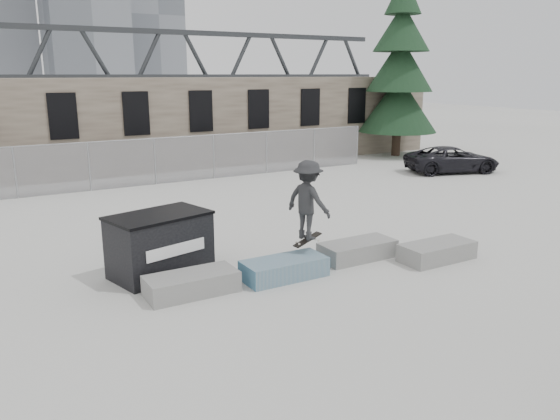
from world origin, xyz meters
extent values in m
plane|color=beige|center=(0.00, 0.00, 0.00)|extent=(120.00, 120.00, 0.00)
cube|color=#695B4E|center=(0.00, 16.25, 2.25)|extent=(36.00, 2.50, 4.50)
cube|color=black|center=(-3.20, 14.98, 2.90)|extent=(1.20, 0.12, 2.00)
cube|color=black|center=(0.00, 14.98, 2.90)|extent=(1.20, 0.12, 2.00)
cube|color=black|center=(3.20, 14.98, 2.90)|extent=(1.20, 0.12, 2.00)
cube|color=black|center=(6.40, 14.98, 2.90)|extent=(1.20, 0.12, 2.00)
cube|color=black|center=(9.60, 14.98, 2.90)|extent=(1.20, 0.12, 2.00)
cube|color=black|center=(12.80, 14.98, 2.90)|extent=(1.20, 0.12, 2.00)
cube|color=black|center=(16.00, 14.98, 2.90)|extent=(1.20, 0.12, 2.00)
cylinder|color=gray|center=(-5.50, 12.50, 1.00)|extent=(0.06, 0.06, 2.00)
cylinder|color=gray|center=(-2.75, 12.50, 1.00)|extent=(0.06, 0.06, 2.00)
cylinder|color=gray|center=(0.00, 12.50, 1.00)|extent=(0.06, 0.06, 2.00)
cylinder|color=gray|center=(2.75, 12.50, 1.00)|extent=(0.06, 0.06, 2.00)
cylinder|color=gray|center=(5.50, 12.50, 1.00)|extent=(0.06, 0.06, 2.00)
cylinder|color=gray|center=(8.25, 12.50, 1.00)|extent=(0.06, 0.06, 2.00)
cylinder|color=gray|center=(11.00, 12.50, 1.00)|extent=(0.06, 0.06, 2.00)
cube|color=#99999E|center=(0.00, 12.50, 1.00)|extent=(22.00, 0.02, 2.00)
cylinder|color=gray|center=(0.00, 12.50, 2.00)|extent=(22.00, 0.04, 0.04)
cube|color=gray|center=(-3.11, 0.20, 0.23)|extent=(2.00, 0.90, 0.46)
cube|color=#2D471E|center=(-3.11, 0.20, 0.40)|extent=(1.76, 0.66, 0.10)
cube|color=#2C6385|center=(-0.87, 0.02, 0.23)|extent=(2.00, 0.90, 0.46)
cube|color=#2D471E|center=(-0.87, 0.02, 0.40)|extent=(1.76, 0.66, 0.10)
cube|color=gray|center=(1.48, 0.24, 0.23)|extent=(2.00, 0.90, 0.46)
cube|color=#2D471E|center=(1.48, 0.24, 0.40)|extent=(1.76, 0.66, 0.10)
cube|color=gray|center=(3.19, -0.88, 0.23)|extent=(2.00, 0.90, 0.46)
cube|color=#2D471E|center=(3.19, -0.88, 0.40)|extent=(1.76, 0.66, 0.10)
cube|color=black|center=(-3.31, 1.69, 0.72)|extent=(2.48, 1.84, 1.45)
cube|color=black|center=(-3.31, 1.69, 1.47)|extent=(2.55, 1.91, 0.07)
cube|color=white|center=(-3.14, 1.02, 0.78)|extent=(1.51, 0.40, 0.28)
cylinder|color=#38281E|center=(14.93, 13.85, 1.25)|extent=(0.50, 0.50, 2.49)
cone|color=black|center=(14.93, 13.85, 3.00)|extent=(4.49, 4.49, 3.20)
cone|color=black|center=(14.93, 13.85, 5.20)|extent=(3.77, 3.77, 3.00)
cone|color=black|center=(14.93, 13.85, 7.20)|extent=(3.19, 3.19, 2.60)
cube|color=slate|center=(26.00, 95.00, 15.00)|extent=(10.00, 10.00, 30.00)
cube|color=#2D3033|center=(10.00, 55.00, 4.00)|extent=(70.00, 3.00, 1.20)
cube|color=#2D3033|center=(10.00, 55.00, 9.50)|extent=(70.00, 0.60, 0.60)
cube|color=gray|center=(40.00, 55.00, 2.00)|extent=(2.00, 3.00, 4.00)
imported|color=black|center=(13.47, 8.18, 0.63)|extent=(4.94, 3.39, 1.26)
imported|color=#272729|center=(-0.05, 0.28, 1.74)|extent=(1.07, 1.41, 1.93)
cube|color=black|center=(-0.05, 0.28, 0.74)|extent=(0.80, 0.31, 0.25)
cylinder|color=beige|center=(-0.33, 0.21, 0.69)|extent=(0.06, 0.03, 0.06)
cylinder|color=beige|center=(-0.33, 0.35, 0.69)|extent=(0.06, 0.03, 0.06)
cylinder|color=beige|center=(0.23, 0.21, 0.69)|extent=(0.06, 0.03, 0.06)
cylinder|color=beige|center=(0.23, 0.35, 0.69)|extent=(0.06, 0.03, 0.06)
camera|label=1|loc=(-7.04, -10.43, 4.69)|focal=35.00mm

